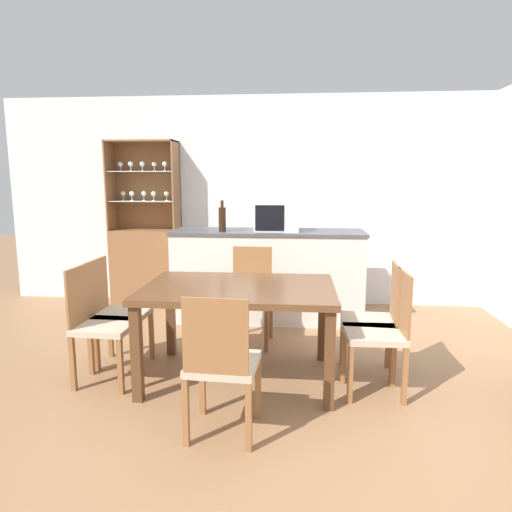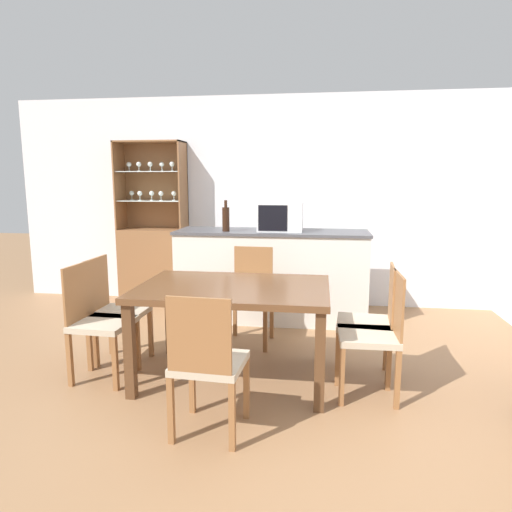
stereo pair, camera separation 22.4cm
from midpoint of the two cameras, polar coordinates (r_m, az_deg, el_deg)
The scene contains 13 objects.
ground_plane at distance 3.43m, azimuth -2.08°, elevation -17.31°, with size 18.00×18.00×0.00m, color #936B47.
wall_back at distance 5.68m, azimuth 1.14°, elevation 6.81°, with size 6.80×0.06×2.55m.
kitchen_counter at distance 5.06m, azimuth 0.21°, elevation -2.42°, with size 2.09×0.64×1.00m.
display_cabinet at distance 5.89m, azimuth -14.60°, elevation 0.07°, with size 0.83×0.35×2.01m.
dining_table at distance 3.52m, azimuth -3.98°, elevation -5.12°, with size 1.45×0.99×0.75m.
dining_chair_head_near at distance 2.82m, azimuth -6.65°, elevation -13.29°, with size 0.44×0.44×0.91m.
dining_chair_side_right_near at distance 3.43m, azimuth 13.48°, elevation -9.25°, with size 0.42×0.42×0.91m.
dining_chair_side_left_far at distance 4.00m, azimuth -18.70°, elevation -6.76°, with size 0.42×0.42×0.91m.
dining_chair_side_right_far at distance 3.70m, azimuth 12.82°, elevation -7.80°, with size 0.44×0.44×0.91m.
dining_chair_side_left_near at distance 3.74m, azimuth -20.53°, elevation -7.99°, with size 0.43×0.43×0.91m.
dining_chair_head_far at distance 4.35m, azimuth -2.23°, elevation -4.95°, with size 0.43×0.43×0.91m.
microwave at distance 4.93m, azimuth 1.30°, elevation 4.93°, with size 0.48×0.34×0.31m.
wine_bottle at distance 4.90m, azimuth -5.55°, elevation 4.65°, with size 0.08×0.08×0.33m.
Camera 1 is at (0.28, -3.05, 1.55)m, focal length 32.00 mm.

